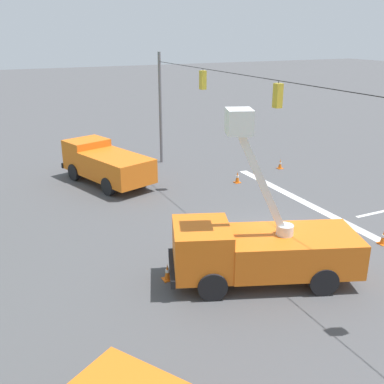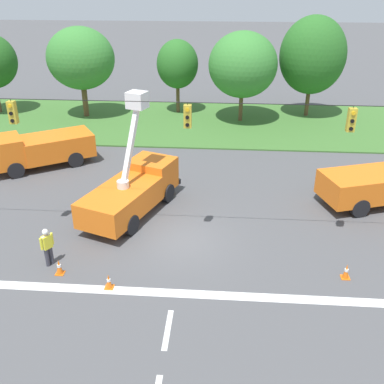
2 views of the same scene
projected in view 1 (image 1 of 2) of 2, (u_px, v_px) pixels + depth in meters
ground_plane at (272, 236)px, 19.58m from camera, size 200.00×200.00×0.00m
lane_markings at (364, 215)px, 21.75m from camera, size 17.60×15.25×0.01m
signal_gantry at (279, 136)px, 18.07m from camera, size 26.20×0.33×7.20m
utility_truck_bucket_lift at (259, 247)px, 15.68m from camera, size 4.55×7.01×6.14m
utility_truck_support_near at (106, 163)px, 26.04m from camera, size 6.75×4.32×2.26m
traffic_cone_foreground_left at (280, 164)px, 29.07m from camera, size 0.36×0.36×0.63m
traffic_cone_foreground_right at (237, 177)px, 26.34m from camera, size 0.36×0.36×0.67m
traffic_cone_mid_right at (383, 237)px, 18.75m from camera, size 0.36×0.36×0.64m
traffic_cone_near_bucket at (167, 272)px, 16.06m from camera, size 0.36×0.36×0.62m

